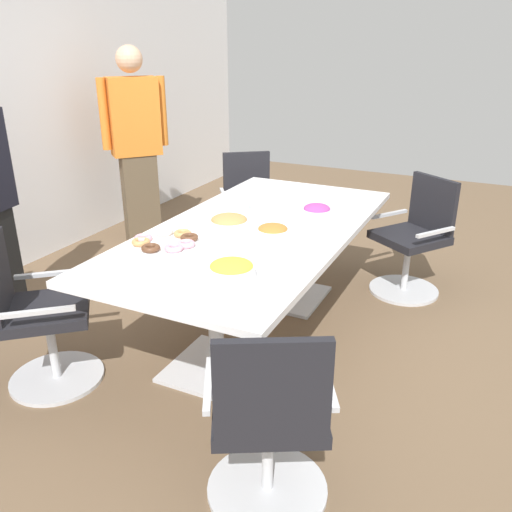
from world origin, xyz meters
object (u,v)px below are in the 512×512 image
at_px(office_chair_1, 38,320).
at_px(snack_bowl_cookies, 229,223).
at_px(snack_bowl_chips_yellow, 232,270).
at_px(plate_stack, 236,206).
at_px(person_standing_2, 136,145).
at_px(office_chair_3, 414,243).
at_px(napkin_pile, 270,192).
at_px(donut_platter, 166,241).
at_px(office_chair_0, 250,209).
at_px(conference_table, 256,245).
at_px(snack_bowl_pretzels, 273,232).
at_px(snack_bowl_candy_mix, 317,212).
at_px(office_chair_2, 269,426).

xyz_separation_m(office_chair_1, snack_bowl_cookies, (0.95, -0.73, 0.40)).
height_order(office_chair_1, snack_bowl_cookies, office_chair_1).
distance_m(snack_bowl_chips_yellow, plate_stack, 1.18).
bearing_deg(person_standing_2, office_chair_3, 130.61).
bearing_deg(napkin_pile, donut_platter, 173.29).
bearing_deg(office_chair_0, donut_platter, 64.65).
bearing_deg(conference_table, plate_stack, 45.33).
xyz_separation_m(conference_table, snack_bowl_chips_yellow, (-0.75, -0.22, 0.17)).
distance_m(office_chair_0, office_chair_3, 1.56).
bearing_deg(office_chair_0, office_chair_3, 135.37).
bearing_deg(snack_bowl_pretzels, office_chair_1, 132.60).
relative_size(office_chair_1, snack_bowl_cookies, 3.50).
xyz_separation_m(office_chair_1, plate_stack, (1.38, -0.55, 0.37)).
distance_m(office_chair_3, plate_stack, 1.44).
xyz_separation_m(office_chair_0, office_chair_3, (-0.23, -1.54, 0.00)).
xyz_separation_m(office_chair_3, snack_bowl_pretzels, (-1.23, 0.66, 0.39)).
xyz_separation_m(conference_table, person_standing_2, (1.06, 1.74, 0.34)).
bearing_deg(donut_platter, plate_stack, -3.03).
distance_m(snack_bowl_candy_mix, napkin_pile, 0.62).
height_order(conference_table, office_chair_0, office_chair_0).
bearing_deg(office_chair_3, person_standing_2, 35.76).
height_order(office_chair_2, donut_platter, office_chair_2).
height_order(office_chair_3, napkin_pile, office_chair_3).
distance_m(person_standing_2, snack_bowl_chips_yellow, 2.68).
relative_size(office_chair_0, snack_bowl_chips_yellow, 3.61).
height_order(office_chair_2, snack_bowl_chips_yellow, office_chair_2).
bearing_deg(snack_bowl_chips_yellow, donut_platter, 66.52).
relative_size(person_standing_2, snack_bowl_pretzels, 8.92).
xyz_separation_m(office_chair_0, snack_bowl_chips_yellow, (-2.07, -0.92, 0.39)).
height_order(snack_bowl_cookies, napkin_pile, snack_bowl_cookies).
bearing_deg(snack_bowl_cookies, snack_bowl_chips_yellow, -150.79).
distance_m(office_chair_2, napkin_pile, 2.23).
xyz_separation_m(snack_bowl_pretzels, donut_platter, (-0.37, 0.53, -0.02)).
relative_size(office_chair_0, office_chair_3, 1.00).
relative_size(office_chair_0, snack_bowl_pretzels, 4.43).
height_order(person_standing_2, donut_platter, person_standing_2).
bearing_deg(person_standing_2, plate_stack, 102.04).
bearing_deg(plate_stack, office_chair_3, -55.43).
bearing_deg(napkin_pile, conference_table, -163.19).
height_order(office_chair_0, office_chair_1, same).
bearing_deg(donut_platter, snack_bowl_chips_yellow, -113.48).
bearing_deg(office_chair_3, snack_bowl_candy_mix, 89.75).
bearing_deg(office_chair_1, snack_bowl_chips_yellow, 66.47).
bearing_deg(donut_platter, office_chair_1, 138.70).
relative_size(snack_bowl_pretzels, plate_stack, 0.97).
bearing_deg(plate_stack, snack_bowl_candy_mix, -87.98).
xyz_separation_m(donut_platter, plate_stack, (0.81, -0.04, 0.00)).
bearing_deg(napkin_pile, plate_stack, 165.75).
bearing_deg(office_chair_1, snack_bowl_candy_mix, 100.23).
xyz_separation_m(office_chair_0, person_standing_2, (-0.26, 1.04, 0.56)).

